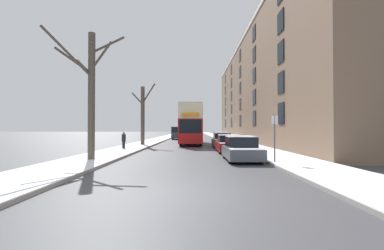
# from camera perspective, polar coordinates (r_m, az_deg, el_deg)

# --- Properties ---
(ground_plane) EXTENTS (320.00, 320.00, 0.00)m
(ground_plane) POSITION_cam_1_polar(r_m,az_deg,el_deg) (7.59, -1.70, -14.77)
(ground_plane) COLOR #424247
(sidewalk_left) EXTENTS (3.12, 130.00, 0.16)m
(sidewalk_left) POSITION_cam_1_polar(r_m,az_deg,el_deg) (60.67, -5.13, -2.52)
(sidewalk_left) COLOR gray
(sidewalk_left) RESTS_ON ground
(sidewalk_right) EXTENTS (3.12, 130.00, 0.16)m
(sidewalk_right) POSITION_cam_1_polar(r_m,az_deg,el_deg) (60.62, 5.51, -2.52)
(sidewalk_right) COLOR gray
(sidewalk_right) RESTS_ON ground
(terrace_facade_right) EXTENTS (9.10, 50.96, 15.19)m
(terrace_facade_right) POSITION_cam_1_polar(r_m,az_deg,el_deg) (40.27, 17.03, 7.41)
(terrace_facade_right) COLOR #7A604C
(terrace_facade_right) RESTS_ON ground
(bare_tree_left_0) EXTENTS (3.35, 3.05, 7.29)m
(bare_tree_left_0) POSITION_cam_1_polar(r_m,az_deg,el_deg) (15.33, -21.63, 7.14)
(bare_tree_left_0) COLOR #4C4238
(bare_tree_left_0) RESTS_ON ground
(bare_tree_left_1) EXTENTS (2.74, 0.94, 6.70)m
(bare_tree_left_1) POSITION_cam_1_polar(r_m,az_deg,el_deg) (28.05, -10.84, 2.46)
(bare_tree_left_1) COLOR #4C4238
(bare_tree_left_1) RESTS_ON ground
(double_decker_bus) EXTENTS (2.51, 11.24, 4.52)m
(double_decker_bus) POSITION_cam_1_polar(r_m,az_deg,el_deg) (30.86, -0.21, 0.47)
(double_decker_bus) COLOR red
(double_decker_bus) RESTS_ON ground
(parked_car_0) EXTENTS (1.84, 3.96, 1.41)m
(parked_car_0) POSITION_cam_1_polar(r_m,az_deg,el_deg) (15.05, 10.87, -5.33)
(parked_car_0) COLOR #474C56
(parked_car_0) RESTS_ON ground
(parked_car_1) EXTENTS (1.83, 3.91, 1.37)m
(parked_car_1) POSITION_cam_1_polar(r_m,az_deg,el_deg) (20.08, 8.23, -4.25)
(parked_car_1) COLOR maroon
(parked_car_1) RESTS_ON ground
(parked_car_2) EXTENTS (1.74, 4.23, 1.50)m
(parked_car_2) POSITION_cam_1_polar(r_m,az_deg,el_deg) (25.11, 6.66, -3.47)
(parked_car_2) COLOR #474C56
(parked_car_2) RESTS_ON ground
(oncoming_van) EXTENTS (1.92, 4.89, 2.19)m
(oncoming_van) POSITION_cam_1_polar(r_m,az_deg,el_deg) (45.42, -3.19, -1.68)
(oncoming_van) COLOR #333842
(oncoming_van) RESTS_ON ground
(pedestrian_left_sidewalk) EXTENTS (0.34, 0.34, 1.57)m
(pedestrian_left_sidewalk) POSITION_cam_1_polar(r_m,az_deg,el_deg) (22.77, -14.94, -3.26)
(pedestrian_left_sidewalk) COLOR black
(pedestrian_left_sidewalk) RESTS_ON ground
(street_sign_post) EXTENTS (0.32, 0.07, 2.53)m
(street_sign_post) POSITION_cam_1_polar(r_m,az_deg,el_deg) (13.63, 17.89, -2.38)
(street_sign_post) COLOR #4C4F54
(street_sign_post) RESTS_ON ground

